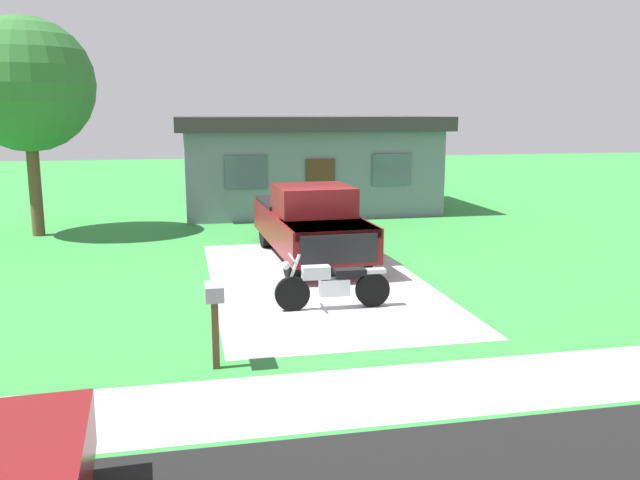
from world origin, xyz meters
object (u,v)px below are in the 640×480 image
shade_tree (27,85)px  neighbor_house (307,163)px  motorcycle (332,284)px  mailbox (214,303)px  pickup_truck (309,221)px

shade_tree → neighbor_house: shade_tree is taller
motorcycle → mailbox: bearing=-132.0°
mailbox → neighbor_house: (4.22, 15.32, 0.81)m
shade_tree → mailbox: bearing=-68.3°
mailbox → neighbor_house: bearing=74.6°
mailbox → motorcycle: bearing=48.0°
motorcycle → neighbor_house: 12.97m
pickup_truck → neighbor_house: (1.51, 8.30, 0.84)m
motorcycle → shade_tree: size_ratio=0.35×
pickup_truck → shade_tree: (-7.40, 4.77, 3.47)m
motorcycle → shade_tree: (-6.99, 9.22, 3.95)m
motorcycle → mailbox: 3.49m
neighbor_house → mailbox: bearing=-105.4°
mailbox → shade_tree: (-4.68, 11.78, 3.45)m
motorcycle → mailbox: size_ratio=1.76×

